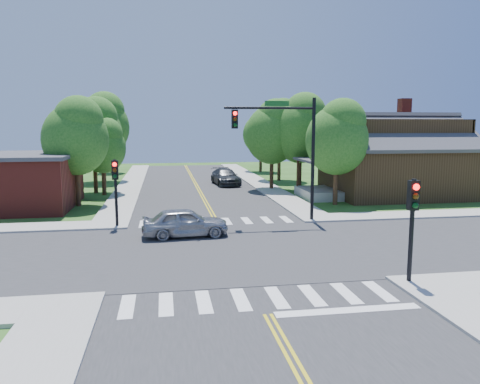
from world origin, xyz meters
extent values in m
plane|color=#2A4C17|center=(0.00, 0.00, 0.00)|extent=(100.00, 100.00, 0.00)
cube|color=#2D2D30|center=(0.00, 0.00, 0.02)|extent=(10.00, 90.00, 0.04)
cube|color=#2D2D30|center=(0.00, 0.00, 0.03)|extent=(90.00, 10.00, 0.04)
cube|color=#2D2D30|center=(0.00, 0.00, 0.00)|extent=(10.20, 10.20, 0.06)
cube|color=#9E9B93|center=(6.10, 25.00, 0.07)|extent=(2.20, 40.00, 0.14)
cube|color=#9E9B93|center=(-6.10, 25.00, 0.07)|extent=(2.20, 40.00, 0.14)
cube|color=white|center=(-4.20, 6.20, 0.05)|extent=(0.45, 2.00, 0.01)
cube|color=white|center=(-3.00, 6.20, 0.05)|extent=(0.45, 2.00, 0.01)
cube|color=white|center=(-1.80, 6.20, 0.05)|extent=(0.45, 2.00, 0.01)
cube|color=white|center=(-0.60, 6.20, 0.05)|extent=(0.45, 2.00, 0.01)
cube|color=white|center=(0.60, 6.20, 0.05)|extent=(0.45, 2.00, 0.01)
cube|color=white|center=(1.80, 6.20, 0.05)|extent=(0.45, 2.00, 0.01)
cube|color=white|center=(3.00, 6.20, 0.05)|extent=(0.45, 2.00, 0.01)
cube|color=white|center=(4.20, 6.20, 0.05)|extent=(0.45, 2.00, 0.01)
cube|color=white|center=(-4.20, -6.20, 0.05)|extent=(0.45, 2.00, 0.01)
cube|color=white|center=(-3.00, -6.20, 0.05)|extent=(0.45, 2.00, 0.01)
cube|color=white|center=(-1.80, -6.20, 0.05)|extent=(0.45, 2.00, 0.01)
cube|color=white|center=(-0.60, -6.20, 0.05)|extent=(0.45, 2.00, 0.01)
cube|color=white|center=(0.60, -6.20, 0.05)|extent=(0.45, 2.00, 0.01)
cube|color=white|center=(1.80, -6.20, 0.05)|extent=(0.45, 2.00, 0.01)
cube|color=white|center=(3.00, -6.20, 0.05)|extent=(0.45, 2.00, 0.01)
cube|color=white|center=(4.20, -6.20, 0.05)|extent=(0.45, 2.00, 0.01)
cube|color=yellow|center=(-0.10, 26.25, 0.05)|extent=(0.10, 37.50, 0.01)
cube|color=yellow|center=(0.10, 26.25, 0.05)|extent=(0.10, 37.50, 0.01)
cube|color=white|center=(2.50, -7.60, 0.00)|extent=(4.60, 0.45, 0.09)
cylinder|color=black|center=(5.60, 5.60, 3.60)|extent=(0.20, 0.20, 7.20)
cylinder|color=black|center=(3.00, 5.60, 6.60)|extent=(5.20, 0.14, 0.14)
cube|color=#19591E|center=(3.40, 5.55, 6.85)|extent=(1.40, 0.04, 0.30)
cube|color=black|center=(1.00, 5.60, 5.98)|extent=(0.34, 0.28, 1.05)
sphere|color=#FF0C0C|center=(1.00, 5.43, 6.29)|extent=(0.22, 0.22, 0.22)
sphere|color=#3F2605|center=(1.00, 5.43, 5.97)|extent=(0.22, 0.22, 0.22)
sphere|color=#05330F|center=(1.00, 5.43, 5.65)|extent=(0.22, 0.22, 0.22)
cylinder|color=black|center=(5.60, -5.60, 1.90)|extent=(0.16, 0.16, 3.80)
cube|color=black|center=(5.60, -5.60, 3.23)|extent=(0.34, 0.28, 1.05)
sphere|color=#FF0C0C|center=(5.60, -5.77, 3.54)|extent=(0.22, 0.22, 0.22)
sphere|color=#3F2605|center=(5.60, -5.77, 3.22)|extent=(0.22, 0.22, 0.22)
sphere|color=#05330F|center=(5.60, -5.77, 2.90)|extent=(0.22, 0.22, 0.22)
cylinder|color=black|center=(-5.60, 5.60, 1.90)|extent=(0.16, 0.16, 3.80)
cube|color=black|center=(-5.60, 5.60, 3.23)|extent=(0.34, 0.28, 1.05)
sphere|color=#FF0C0C|center=(-5.60, 5.43, 3.54)|extent=(0.22, 0.22, 0.22)
sphere|color=#3F2605|center=(-5.60, 5.43, 3.22)|extent=(0.22, 0.22, 0.22)
sphere|color=#05330F|center=(-5.60, 5.43, 2.90)|extent=(0.22, 0.22, 0.22)
cube|color=#312111|center=(15.20, 14.20, 2.00)|extent=(10.00, 8.00, 4.00)
cube|color=#9E9B93|center=(8.90, 14.20, 0.35)|extent=(2.60, 4.50, 0.70)
cylinder|color=#312111|center=(7.80, 12.20, 1.60)|extent=(0.18, 0.18, 2.50)
cylinder|color=#312111|center=(7.80, 16.20, 1.60)|extent=(0.18, 0.18, 2.50)
cube|color=#38383D|center=(8.90, 14.20, 2.95)|extent=(2.80, 4.80, 0.18)
cube|color=maroon|center=(17.70, 17.70, 3.55)|extent=(0.90, 0.90, 7.11)
cylinder|color=#382314|center=(9.07, 10.95, 1.40)|extent=(0.34, 0.34, 2.80)
ellipsoid|color=#1B5318|center=(9.07, 10.95, 4.57)|extent=(4.42, 4.20, 4.86)
sphere|color=#1B5318|center=(9.37, 10.75, 5.90)|extent=(3.24, 3.24, 3.24)
cylinder|color=#382314|center=(8.61, 18.35, 1.57)|extent=(0.34, 0.34, 3.13)
ellipsoid|color=#1B5318|center=(8.61, 18.35, 5.11)|extent=(4.95, 4.70, 5.44)
sphere|color=#1B5318|center=(8.91, 18.15, 6.60)|extent=(3.63, 3.63, 3.63)
cylinder|color=#382314|center=(8.65, 25.82, 1.55)|extent=(0.34, 0.34, 3.10)
ellipsoid|color=#1B5318|center=(8.65, 25.82, 5.06)|extent=(4.90, 4.65, 5.39)
sphere|color=#1B5318|center=(8.95, 25.62, 6.53)|extent=(3.59, 3.59, 3.59)
cylinder|color=#382314|center=(8.66, 35.13, 1.38)|extent=(0.34, 0.34, 2.76)
ellipsoid|color=#1B5318|center=(8.66, 35.13, 4.50)|extent=(4.36, 4.14, 4.79)
sphere|color=#1B5318|center=(8.96, 34.93, 5.81)|extent=(3.20, 3.20, 3.20)
cylinder|color=#382314|center=(-8.95, 13.32, 1.43)|extent=(0.34, 0.34, 2.85)
ellipsoid|color=#1B5318|center=(-8.95, 13.32, 4.66)|extent=(4.51, 4.28, 4.96)
sphere|color=#1B5318|center=(-8.65, 13.12, 6.01)|extent=(3.31, 3.31, 3.31)
cylinder|color=#382314|center=(-8.62, 19.61, 1.49)|extent=(0.34, 0.34, 2.97)
ellipsoid|color=#1B5318|center=(-8.62, 19.61, 4.85)|extent=(4.69, 4.46, 5.16)
sphere|color=#1B5318|center=(-8.32, 19.41, 6.26)|extent=(3.44, 3.44, 3.44)
cylinder|color=#382314|center=(-8.90, 27.78, 1.66)|extent=(0.34, 0.34, 3.32)
ellipsoid|color=#1B5318|center=(-8.90, 27.78, 5.42)|extent=(5.25, 4.98, 5.77)
sphere|color=#1B5318|center=(-8.60, 27.58, 7.00)|extent=(3.85, 3.85, 3.85)
cylinder|color=#382314|center=(-9.10, 36.60, 1.12)|extent=(0.34, 0.34, 2.24)
ellipsoid|color=#1B5318|center=(-9.10, 36.60, 3.66)|extent=(3.54, 3.36, 3.89)
sphere|color=#1B5318|center=(-8.80, 36.40, 4.72)|extent=(2.59, 2.59, 2.59)
cylinder|color=#382314|center=(6.34, 19.30, 1.47)|extent=(0.34, 0.34, 2.95)
ellipsoid|color=#1B5318|center=(6.34, 19.30, 4.81)|extent=(4.66, 4.42, 5.12)
sphere|color=#1B5318|center=(6.64, 19.10, 6.21)|extent=(3.41, 3.41, 3.41)
cylinder|color=#382314|center=(-7.81, 18.43, 1.17)|extent=(0.34, 0.34, 2.34)
ellipsoid|color=#1B5318|center=(-7.81, 18.43, 3.81)|extent=(3.69, 3.51, 4.06)
sphere|color=#1B5318|center=(-7.51, 18.23, 4.92)|extent=(2.71, 2.71, 2.71)
imported|color=#9D9FA3|center=(-1.97, 2.80, 0.74)|extent=(2.34, 4.58, 1.48)
imported|color=#2A2C2F|center=(2.76, 23.01, 0.75)|extent=(3.16, 5.59, 1.50)
camera|label=1|loc=(-2.96, -20.52, 5.66)|focal=35.00mm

